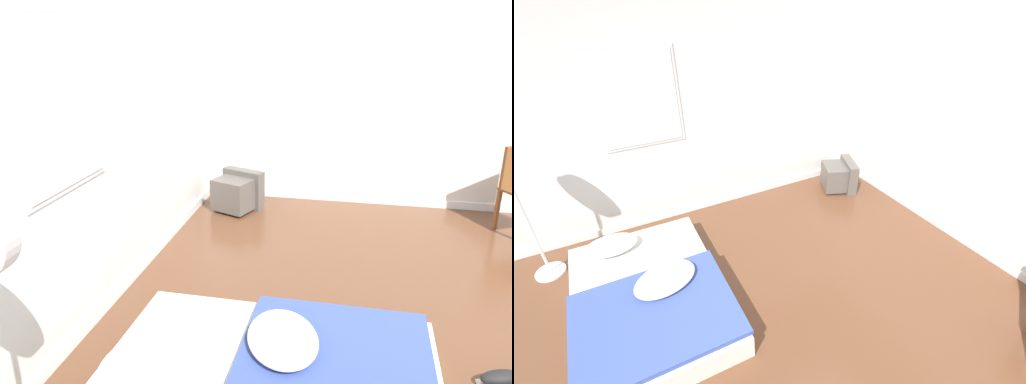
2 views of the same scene
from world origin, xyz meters
The scene contains 3 objects.
wall_back centered at (-0.01, 2.94, 1.29)m, with size 7.29×0.08×2.60m.
mattress_bed centered at (-1.00, 1.53, 0.14)m, with size 1.33×1.87×0.37m.
crt_tv centered at (1.92, 2.44, 0.21)m, with size 0.57×0.58×0.44m.
Camera 2 is at (-1.05, -0.93, 2.65)m, focal length 24.00 mm.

